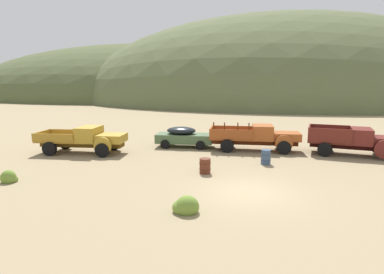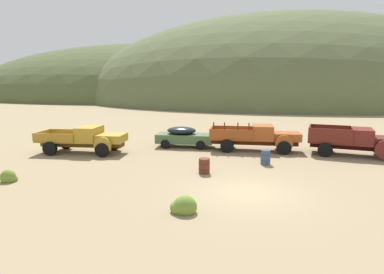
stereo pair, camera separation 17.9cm
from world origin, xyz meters
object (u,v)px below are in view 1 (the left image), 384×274
Objects in this scene: truck_mustard at (89,139)px; oil_drum_foreground at (205,166)px; truck_oxide_orange at (261,137)px; truck_oxblood at (358,141)px; car_weathered_green at (186,137)px; oil_drum_by_truck at (266,157)px.

truck_mustard is 7.34× the size of oil_drum_foreground.
truck_oxide_orange reaches higher than truck_oxblood.
truck_oxblood is (18.55, 1.60, 0.04)m from truck_mustard.
car_weathered_green is at bearing 23.95° from truck_mustard.
truck_oxide_orange reaches higher than truck_mustard.
truck_oxide_orange is (12.12, 2.37, 0.01)m from truck_mustard.
car_weathered_green is 0.77× the size of truck_oxblood.
car_weathered_green is 7.28m from oil_drum_foreground.
truck_mustard is 12.22m from oil_drum_by_truck.
truck_oxblood is 11.44m from oil_drum_foreground.
truck_oxblood is (6.43, -0.77, 0.03)m from truck_oxide_orange.
oil_drum_foreground is (-9.97, -5.59, -0.61)m from truck_oxblood.
truck_oxblood reaches higher than truck_mustard.
truck_oxide_orange is 3.98m from oil_drum_by_truck.
truck_mustard is at bearing -160.32° from truck_oxblood.
truck_oxide_orange is 7.30m from oil_drum_foreground.
truck_oxide_orange is 7.17× the size of oil_drum_by_truck.
truck_oxblood reaches higher than oil_drum_foreground.
truck_oxblood is at bearing 29.26° from oil_drum_foreground.
truck_oxblood is at bearing 26.21° from oil_drum_by_truck.
truck_oxide_orange is at bearing 10.41° from truck_mustard.
oil_drum_foreground is at bearing -145.62° from oil_drum_by_truck.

